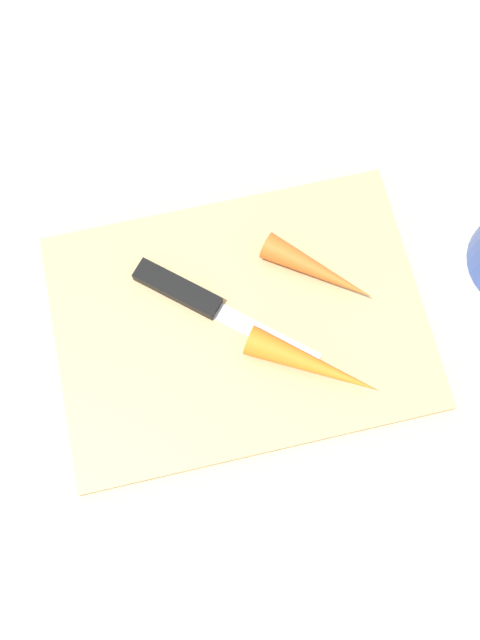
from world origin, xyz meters
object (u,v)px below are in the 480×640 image
Objects in this scene: cutting_board at (240,322)px; carrot_long at (313,365)px; knife at (189,295)px; carrot_short at (318,271)px.

carrot_long is (-0.06, 0.06, 0.02)m from cutting_board.
carrot_long reaches higher than cutting_board.
carrot_short is at bearing 38.31° from knife.
cutting_board is 0.09m from carrot_short.
carrot_long is at bearing -67.04° from carrot_short.
knife is at bearing -38.45° from cutting_board.
cutting_board is at bearing 166.72° from carrot_long.
knife is 1.26× the size of carrot_long.
knife is at bearing 170.62° from carrot_long.
knife is 0.13m from carrot_short.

